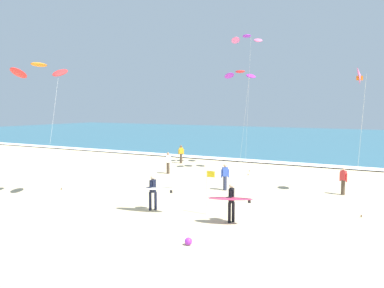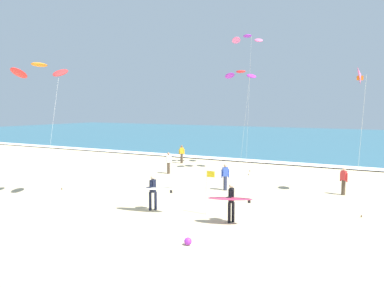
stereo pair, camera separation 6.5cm
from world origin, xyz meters
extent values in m
plane|color=#D1BA8E|center=(0.00, 0.00, 0.00)|extent=(160.00, 160.00, 0.00)
cube|color=#2D6075|center=(0.00, 52.07, 0.04)|extent=(160.00, 60.00, 0.08)
cube|color=white|center=(0.00, 22.37, 0.09)|extent=(160.00, 1.78, 0.01)
cylinder|color=black|center=(2.88, 3.25, 0.44)|extent=(0.13, 0.13, 0.88)
cylinder|color=black|center=(2.98, 3.44, 0.44)|extent=(0.13, 0.13, 0.88)
cube|color=black|center=(2.93, 3.35, 1.18)|extent=(0.28, 0.38, 0.60)
cube|color=yellow|center=(2.83, 3.32, 1.22)|extent=(0.06, 0.20, 0.32)
sphere|color=beige|center=(2.93, 3.35, 1.60)|extent=(0.21, 0.21, 0.21)
cylinder|color=black|center=(2.99, 3.12, 1.29)|extent=(0.09, 0.09, 0.26)
cylinder|color=black|center=(2.95, 3.02, 1.16)|extent=(0.26, 0.14, 0.14)
cylinder|color=black|center=(2.87, 3.57, 1.14)|extent=(0.09, 0.09, 0.56)
ellipsoid|color=#D83359|center=(3.02, 3.00, 1.12)|extent=(2.01, 1.05, 0.12)
cube|color=#333333|center=(3.02, 3.00, 1.16)|extent=(1.64, 0.46, 0.05)
cube|color=#262628|center=(3.81, 3.21, 1.05)|extent=(0.12, 0.04, 0.14)
cylinder|color=black|center=(-1.32, 3.30, 0.44)|extent=(0.13, 0.13, 0.88)
cylinder|color=black|center=(-1.14, 3.50, 0.44)|extent=(0.13, 0.13, 0.88)
cube|color=black|center=(-1.23, 3.40, 1.18)|extent=(0.26, 0.37, 0.60)
cube|color=blue|center=(-1.33, 3.38, 1.22)|extent=(0.05, 0.20, 0.32)
sphere|color=beige|center=(-1.23, 3.40, 1.60)|extent=(0.21, 0.21, 0.21)
cylinder|color=black|center=(-1.19, 3.17, 1.29)|extent=(0.09, 0.09, 0.26)
cylinder|color=black|center=(-1.23, 3.07, 1.16)|extent=(0.26, 0.13, 0.14)
cylinder|color=black|center=(-1.28, 3.63, 1.14)|extent=(0.09, 0.09, 0.56)
ellipsoid|color=white|center=(-1.16, 3.05, 1.12)|extent=(2.65, 1.05, 0.27)
cube|color=#333333|center=(-1.16, 3.05, 1.16)|extent=(2.24, 0.46, 0.18)
cube|color=#262628|center=(-0.09, 3.26, 1.05)|extent=(0.12, 0.03, 0.14)
ellipsoid|color=red|center=(-8.77, 1.93, 6.74)|extent=(1.20, 1.55, 0.63)
ellipsoid|color=orange|center=(-7.76, 2.42, 7.17)|extent=(1.20, 1.55, 0.20)
ellipsoid|color=red|center=(-6.75, 2.91, 6.74)|extent=(1.20, 1.55, 0.63)
cylinder|color=silver|center=(-8.31, 3.56, 3.37)|extent=(1.12, 2.30, 6.55)
cylinder|color=brown|center=(-8.87, 4.71, 0.05)|extent=(0.06, 0.06, 0.10)
ellipsoid|color=purple|center=(-1.93, 17.42, 7.30)|extent=(1.23, 1.27, 0.52)
ellipsoid|color=red|center=(-2.58, 16.86, 7.62)|extent=(1.23, 1.26, 0.20)
ellipsoid|color=purple|center=(-3.23, 16.30, 7.30)|extent=(1.23, 1.27, 0.52)
cylinder|color=silver|center=(-1.87, 16.04, 3.65)|extent=(1.43, 1.64, 7.10)
cylinder|color=brown|center=(-1.17, 15.23, 0.05)|extent=(0.06, 0.06, 0.10)
ellipsoid|color=pink|center=(-2.30, 19.78, 10.34)|extent=(1.14, 1.33, 0.54)
ellipsoid|color=purple|center=(-3.10, 19.34, 10.68)|extent=(1.14, 1.32, 0.20)
ellipsoid|color=pink|center=(-3.90, 18.90, 10.34)|extent=(1.14, 1.33, 0.54)
cylinder|color=silver|center=(-2.41, 18.09, 5.17)|extent=(1.38, 2.51, 10.14)
cylinder|color=brown|center=(-1.73, 16.84, 0.05)|extent=(0.06, 0.06, 0.10)
cone|color=pink|center=(6.72, 11.68, 6.66)|extent=(0.48, 0.99, 0.95)
cube|color=orange|center=(6.72, 11.68, 6.52)|extent=(0.34, 0.09, 0.24)
cylinder|color=silver|center=(7.19, 9.36, 3.25)|extent=(0.96, 4.64, 6.31)
cylinder|color=brown|center=(7.67, 7.05, 0.05)|extent=(0.06, 0.06, 0.10)
cylinder|color=#4C3D2D|center=(-8.72, 18.25, 0.42)|extent=(0.22, 0.22, 0.84)
cube|color=gold|center=(-8.72, 18.25, 1.11)|extent=(0.36, 0.33, 0.54)
sphere|color=brown|center=(-8.72, 18.25, 1.49)|extent=(0.20, 0.20, 0.20)
cylinder|color=gold|center=(-8.55, 18.37, 1.01)|extent=(0.08, 0.08, 0.50)
cylinder|color=gold|center=(-8.89, 18.12, 1.01)|extent=(0.08, 0.08, 0.50)
cylinder|color=#2D334C|center=(-0.29, 9.47, 0.42)|extent=(0.22, 0.22, 0.84)
cube|color=#3351B7|center=(-0.29, 9.47, 1.11)|extent=(0.36, 0.35, 0.54)
sphere|color=tan|center=(-0.29, 9.47, 1.49)|extent=(0.20, 0.20, 0.20)
cylinder|color=#3351B7|center=(-0.44, 9.33, 1.01)|extent=(0.08, 0.08, 0.50)
cylinder|color=#3351B7|center=(-0.13, 9.61, 1.01)|extent=(0.08, 0.08, 0.50)
cylinder|color=#4C3D2D|center=(6.05, 11.64, 0.42)|extent=(0.22, 0.22, 0.84)
cube|color=red|center=(6.05, 11.64, 1.11)|extent=(0.37, 0.31, 0.54)
sphere|color=beige|center=(6.05, 11.64, 1.49)|extent=(0.20, 0.20, 0.20)
cylinder|color=red|center=(5.87, 11.73, 1.01)|extent=(0.08, 0.08, 0.50)
cylinder|color=red|center=(6.24, 11.54, 1.01)|extent=(0.08, 0.08, 0.50)
cylinder|color=#4C3D2D|center=(-6.59, 12.91, 0.42)|extent=(0.22, 0.22, 0.84)
cube|color=white|center=(-6.59, 12.91, 1.11)|extent=(0.33, 0.36, 0.54)
sphere|color=#A87A59|center=(-6.59, 12.91, 1.49)|extent=(0.20, 0.20, 0.20)
cylinder|color=white|center=(-6.72, 12.74, 1.01)|extent=(0.08, 0.08, 0.50)
cylinder|color=white|center=(-6.47, 13.08, 1.01)|extent=(0.08, 0.08, 0.50)
cylinder|color=silver|center=(1.36, 4.01, 1.05)|extent=(0.05, 0.05, 2.10)
cube|color=yellow|center=(1.58, 4.01, 1.90)|extent=(0.40, 0.02, 0.28)
sphere|color=purple|center=(2.82, -0.12, 0.14)|extent=(0.28, 0.28, 0.28)
camera|label=1|loc=(10.23, -12.72, 4.99)|focal=38.97mm
camera|label=2|loc=(10.29, -12.69, 4.99)|focal=38.97mm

